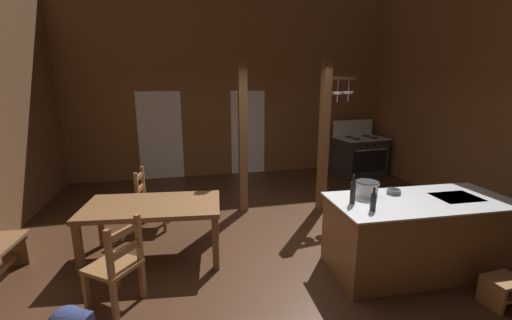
{
  "coord_description": "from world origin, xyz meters",
  "views": [
    {
      "loc": [
        -1.31,
        -3.85,
        2.26
      ],
      "look_at": [
        -0.2,
        0.8,
        1.12
      ],
      "focal_mm": 23.01,
      "sensor_mm": 36.0,
      "label": 1
    }
  ],
  "objects_px": {
    "bottle_short_on_counter": "(373,201)",
    "bottle_tall_on_counter": "(353,192)",
    "mixing_bowl_on_counter": "(394,191)",
    "stove_range": "(360,155)",
    "stockpot_on_counter": "(367,189)",
    "ladderback_chair_by_post": "(117,265)",
    "step_stool": "(503,289)",
    "dining_table": "(153,210)",
    "kitchen_island": "(418,234)",
    "ladderback_chair_near_window": "(150,200)"
  },
  "relations": [
    {
      "from": "bottle_short_on_counter",
      "to": "bottle_tall_on_counter",
      "type": "bearing_deg",
      "value": 113.58
    },
    {
      "from": "bottle_short_on_counter",
      "to": "mixing_bowl_on_counter",
      "type": "bearing_deg",
      "value": 36.91
    },
    {
      "from": "stove_range",
      "to": "bottle_tall_on_counter",
      "type": "distance_m",
      "value": 4.66
    },
    {
      "from": "stockpot_on_counter",
      "to": "mixing_bowl_on_counter",
      "type": "height_order",
      "value": "stockpot_on_counter"
    },
    {
      "from": "bottle_short_on_counter",
      "to": "ladderback_chair_by_post",
      "type": "bearing_deg",
      "value": 173.99
    },
    {
      "from": "step_stool",
      "to": "mixing_bowl_on_counter",
      "type": "height_order",
      "value": "mixing_bowl_on_counter"
    },
    {
      "from": "step_stool",
      "to": "dining_table",
      "type": "distance_m",
      "value": 4.02
    },
    {
      "from": "kitchen_island",
      "to": "ladderback_chair_near_window",
      "type": "distance_m",
      "value": 3.82
    },
    {
      "from": "stove_range",
      "to": "ladderback_chair_by_post",
      "type": "relative_size",
      "value": 1.39
    },
    {
      "from": "dining_table",
      "to": "bottle_short_on_counter",
      "type": "relative_size",
      "value": 6.89
    },
    {
      "from": "stove_range",
      "to": "mixing_bowl_on_counter",
      "type": "relative_size",
      "value": 7.91
    },
    {
      "from": "kitchen_island",
      "to": "ladderback_chair_near_window",
      "type": "bearing_deg",
      "value": 148.43
    },
    {
      "from": "step_stool",
      "to": "ladderback_chair_near_window",
      "type": "height_order",
      "value": "ladderback_chair_near_window"
    },
    {
      "from": "ladderback_chair_near_window",
      "to": "mixing_bowl_on_counter",
      "type": "bearing_deg",
      "value": -29.67
    },
    {
      "from": "ladderback_chair_by_post",
      "to": "bottle_short_on_counter",
      "type": "height_order",
      "value": "bottle_short_on_counter"
    },
    {
      "from": "ladderback_chair_near_window",
      "to": "bottle_short_on_counter",
      "type": "bearing_deg",
      "value": -41.03
    },
    {
      "from": "stockpot_on_counter",
      "to": "mixing_bowl_on_counter",
      "type": "relative_size",
      "value": 2.04
    },
    {
      "from": "mixing_bowl_on_counter",
      "to": "bottle_short_on_counter",
      "type": "xyz_separation_m",
      "value": [
        -0.57,
        -0.43,
        0.07
      ]
    },
    {
      "from": "mixing_bowl_on_counter",
      "to": "kitchen_island",
      "type": "bearing_deg",
      "value": -52.63
    },
    {
      "from": "step_stool",
      "to": "stockpot_on_counter",
      "type": "relative_size",
      "value": 1.1
    },
    {
      "from": "bottle_tall_on_counter",
      "to": "ladderback_chair_near_window",
      "type": "bearing_deg",
      "value": 141.11
    },
    {
      "from": "kitchen_island",
      "to": "bottle_tall_on_counter",
      "type": "distance_m",
      "value": 1.05
    },
    {
      "from": "stove_range",
      "to": "ladderback_chair_near_window",
      "type": "xyz_separation_m",
      "value": [
        -4.84,
        -2.0,
        -0.03
      ]
    },
    {
      "from": "kitchen_island",
      "to": "stockpot_on_counter",
      "type": "distance_m",
      "value": 0.84
    },
    {
      "from": "stove_range",
      "to": "bottle_tall_on_counter",
      "type": "bearing_deg",
      "value": -122.07
    },
    {
      "from": "kitchen_island",
      "to": "bottle_short_on_counter",
      "type": "xyz_separation_m",
      "value": [
        -0.76,
        -0.17,
        0.55
      ]
    },
    {
      "from": "step_stool",
      "to": "dining_table",
      "type": "bearing_deg",
      "value": 152.54
    },
    {
      "from": "dining_table",
      "to": "ladderback_chair_by_post",
      "type": "bearing_deg",
      "value": -108.61
    },
    {
      "from": "kitchen_island",
      "to": "bottle_short_on_counter",
      "type": "relative_size",
      "value": 8.45
    },
    {
      "from": "kitchen_island",
      "to": "dining_table",
      "type": "height_order",
      "value": "kitchen_island"
    },
    {
      "from": "kitchen_island",
      "to": "stockpot_on_counter",
      "type": "xyz_separation_m",
      "value": [
        -0.58,
        0.26,
        0.55
      ]
    },
    {
      "from": "step_stool",
      "to": "bottle_tall_on_counter",
      "type": "xyz_separation_m",
      "value": [
        -1.28,
        0.89,
        0.86
      ]
    },
    {
      "from": "ladderback_chair_near_window",
      "to": "step_stool",
      "type": "bearing_deg",
      "value": -37.5
    },
    {
      "from": "dining_table",
      "to": "bottle_short_on_counter",
      "type": "height_order",
      "value": "bottle_short_on_counter"
    },
    {
      "from": "ladderback_chair_by_post",
      "to": "bottle_tall_on_counter",
      "type": "bearing_deg",
      "value": -0.83
    },
    {
      "from": "stockpot_on_counter",
      "to": "step_stool",
      "type": "bearing_deg",
      "value": -47.24
    },
    {
      "from": "stockpot_on_counter",
      "to": "bottle_tall_on_counter",
      "type": "distance_m",
      "value": 0.35
    },
    {
      "from": "bottle_short_on_counter",
      "to": "stockpot_on_counter",
      "type": "bearing_deg",
      "value": 66.51
    },
    {
      "from": "kitchen_island",
      "to": "bottle_short_on_counter",
      "type": "distance_m",
      "value": 0.96
    },
    {
      "from": "bottle_tall_on_counter",
      "to": "bottle_short_on_counter",
      "type": "relative_size",
      "value": 1.31
    },
    {
      "from": "bottle_short_on_counter",
      "to": "kitchen_island",
      "type": "bearing_deg",
      "value": 12.35
    },
    {
      "from": "kitchen_island",
      "to": "step_stool",
      "type": "height_order",
      "value": "kitchen_island"
    },
    {
      "from": "mixing_bowl_on_counter",
      "to": "bottle_short_on_counter",
      "type": "relative_size",
      "value": 0.64
    },
    {
      "from": "mixing_bowl_on_counter",
      "to": "bottle_tall_on_counter",
      "type": "height_order",
      "value": "bottle_tall_on_counter"
    },
    {
      "from": "stove_range",
      "to": "dining_table",
      "type": "xyz_separation_m",
      "value": [
        -4.72,
        -2.96,
        0.17
      ]
    },
    {
      "from": "bottle_tall_on_counter",
      "to": "bottle_short_on_counter",
      "type": "bearing_deg",
      "value": -66.42
    },
    {
      "from": "kitchen_island",
      "to": "step_stool",
      "type": "distance_m",
      "value": 0.95
    },
    {
      "from": "kitchen_island",
      "to": "step_stool",
      "type": "relative_size",
      "value": 5.84
    },
    {
      "from": "stockpot_on_counter",
      "to": "stove_range",
      "type": "bearing_deg",
      "value": 59.95
    },
    {
      "from": "kitchen_island",
      "to": "mixing_bowl_on_counter",
      "type": "height_order",
      "value": "mixing_bowl_on_counter"
    }
  ]
}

